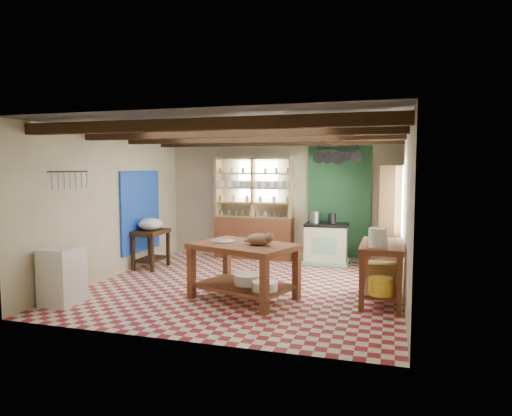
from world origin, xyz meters
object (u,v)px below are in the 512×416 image
(stove, at_px, (326,244))
(right_counter, at_px, (382,273))
(prep_table, at_px, (151,249))
(white_cabinet, at_px, (62,276))
(work_table, at_px, (244,271))
(cat, at_px, (259,239))

(stove, bearing_deg, right_counter, -65.54)
(prep_table, xyz_separation_m, white_cabinet, (-0.02, -2.49, 0.03))
(prep_table, bearing_deg, white_cabinet, -90.04)
(work_table, distance_m, prep_table, 2.84)
(right_counter, bearing_deg, prep_table, 166.52)
(work_table, bearing_deg, stove, 92.59)
(right_counter, xyz_separation_m, cat, (-1.73, -0.45, 0.49))
(prep_table, relative_size, cat, 1.98)
(right_counter, relative_size, cat, 3.19)
(work_table, relative_size, stove, 1.72)
(right_counter, bearing_deg, work_table, -167.51)
(work_table, distance_m, right_counter, 2.02)
(prep_table, distance_m, cat, 3.12)
(cat, bearing_deg, stove, 87.49)
(right_counter, bearing_deg, cat, -164.75)
(white_cabinet, distance_m, right_counter, 4.62)
(white_cabinet, distance_m, cat, 2.88)
(prep_table, xyz_separation_m, cat, (2.65, -1.54, 0.55))
(work_table, xyz_separation_m, prep_table, (-2.40, 1.51, -0.04))
(white_cabinet, height_order, right_counter, right_counter)
(work_table, distance_m, cat, 0.56)
(right_counter, height_order, cat, cat)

